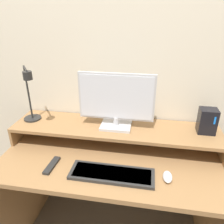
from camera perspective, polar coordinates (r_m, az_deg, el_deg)
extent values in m
cube|color=beige|center=(1.52, 2.03, 11.14)|extent=(6.00, 0.05, 2.50)
cube|color=olive|center=(1.41, -0.35, -12.35)|extent=(1.38, 0.65, 0.03)
cube|color=olive|center=(1.88, -22.30, -18.76)|extent=(0.03, 0.65, 0.74)
cube|color=olive|center=(1.73, 24.59, -23.91)|extent=(0.03, 0.65, 0.74)
cube|color=olive|center=(1.73, -22.16, -3.93)|extent=(0.02, 0.32, 0.11)
cube|color=olive|center=(1.57, 26.44, -7.93)|extent=(0.02, 0.32, 0.11)
cube|color=olive|center=(1.47, 0.78, -4.18)|extent=(1.38, 0.32, 0.02)
cube|color=#BCBCC1|center=(1.46, 1.06, -3.53)|extent=(0.20, 0.16, 0.02)
cylinder|color=#BCBCC1|center=(1.44, 1.07, -2.30)|extent=(0.04, 0.04, 0.05)
cube|color=#B7B7BC|center=(1.38, 1.15, 3.98)|extent=(0.48, 0.02, 0.31)
cube|color=silver|center=(1.37, 1.08, 3.82)|extent=(0.46, 0.01, 0.28)
cylinder|color=black|center=(1.66, -20.01, -1.55)|extent=(0.12, 0.12, 0.01)
cylinder|color=black|center=(1.59, -21.01, 4.62)|extent=(0.01, 0.01, 0.37)
cylinder|color=black|center=(1.47, -21.74, 10.49)|extent=(0.10, 0.13, 0.01)
cylinder|color=black|center=(1.40, -21.21, 8.87)|extent=(0.05, 0.05, 0.05)
cube|color=black|center=(1.49, 23.61, -2.16)|extent=(0.11, 0.09, 0.16)
cube|color=#1972F2|center=(1.44, 25.29, -2.06)|extent=(0.01, 0.00, 0.05)
cube|color=#282828|center=(1.27, -0.04, -15.89)|extent=(0.47, 0.16, 0.02)
cube|color=black|center=(1.27, -0.04, -15.71)|extent=(0.44, 0.12, 0.01)
ellipsoid|color=silver|center=(1.28, 14.30, -16.08)|extent=(0.05, 0.09, 0.03)
cube|color=black|center=(1.38, -15.44, -13.28)|extent=(0.05, 0.16, 0.02)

